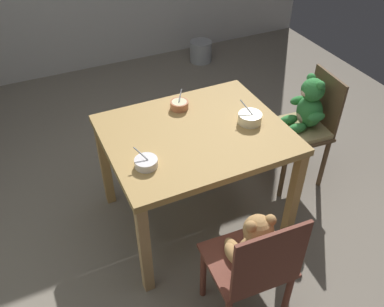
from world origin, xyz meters
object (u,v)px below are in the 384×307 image
at_px(dining_table, 195,144).
at_px(porridge_bowl_cream_near_right, 250,118).
at_px(metal_pail, 201,51).
at_px(teddy_chair_near_front, 254,254).
at_px(porridge_bowl_terracotta_far_center, 179,105).
at_px(teddy_chair_near_right, 306,116).
at_px(porridge_bowl_white_near_left, 146,162).

height_order(dining_table, porridge_bowl_cream_near_right, porridge_bowl_cream_near_right).
bearing_deg(dining_table, metal_pail, 63.11).
distance_m(teddy_chair_near_front, porridge_bowl_terracotta_far_center, 1.10).
height_order(porridge_bowl_cream_near_right, metal_pail, porridge_bowl_cream_near_right).
height_order(teddy_chair_near_front, metal_pail, teddy_chair_near_front).
bearing_deg(metal_pail, teddy_chair_near_front, -111.34).
bearing_deg(dining_table, teddy_chair_near_right, 3.60).
height_order(teddy_chair_near_right, metal_pail, teddy_chair_near_right).
relative_size(teddy_chair_near_right, porridge_bowl_white_near_left, 6.83).
distance_m(dining_table, teddy_chair_near_front, 0.81).
relative_size(dining_table, teddy_chair_near_front, 1.28).
relative_size(porridge_bowl_terracotta_far_center, porridge_bowl_cream_near_right, 0.79).
xyz_separation_m(teddy_chair_near_right, teddy_chair_near_front, (-0.95, -0.85, -0.02)).
relative_size(teddy_chair_near_right, metal_pail, 3.44).
height_order(dining_table, teddy_chair_near_right, teddy_chair_near_right).
relative_size(dining_table, porridge_bowl_terracotta_far_center, 9.16).
bearing_deg(porridge_bowl_white_near_left, dining_table, 24.54).
distance_m(porridge_bowl_cream_near_right, metal_pail, 2.42).
xyz_separation_m(dining_table, porridge_bowl_cream_near_right, (0.34, -0.05, 0.13)).
height_order(dining_table, metal_pail, dining_table).
xyz_separation_m(teddy_chair_near_right, porridge_bowl_white_near_left, (-1.26, -0.23, 0.20)).
distance_m(dining_table, metal_pail, 2.47).
height_order(porridge_bowl_terracotta_far_center, porridge_bowl_white_near_left, porridge_bowl_terracotta_far_center).
height_order(teddy_chair_near_right, porridge_bowl_terracotta_far_center, teddy_chair_near_right).
bearing_deg(porridge_bowl_white_near_left, porridge_bowl_cream_near_right, 9.36).
relative_size(dining_table, porridge_bowl_cream_near_right, 7.22).
relative_size(teddy_chair_near_front, porridge_bowl_terracotta_far_center, 7.16).
relative_size(dining_table, metal_pail, 4.30).
bearing_deg(porridge_bowl_white_near_left, teddy_chair_near_front, -63.38).
distance_m(dining_table, porridge_bowl_cream_near_right, 0.37).
height_order(teddy_chair_near_front, porridge_bowl_cream_near_right, porridge_bowl_cream_near_right).
bearing_deg(metal_pail, dining_table, -116.89).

